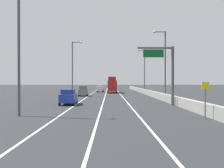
# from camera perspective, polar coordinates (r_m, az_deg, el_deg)

# --- Properties ---
(ground_plane) EXTENTS (320.00, 320.00, 0.00)m
(ground_plane) POSITION_cam_1_polar(r_m,az_deg,el_deg) (68.35, 0.33, -1.97)
(ground_plane) COLOR #26282B
(lane_stripe_left) EXTENTS (0.16, 130.00, 0.00)m
(lane_stripe_left) POSITION_cam_1_polar(r_m,az_deg,el_deg) (59.52, -4.84, -2.35)
(lane_stripe_left) COLOR silver
(lane_stripe_left) RESTS_ON ground_plane
(lane_stripe_center) EXTENTS (0.16, 130.00, 0.00)m
(lane_stripe_center) POSITION_cam_1_polar(r_m,az_deg,el_deg) (59.36, -1.47, -2.36)
(lane_stripe_center) COLOR silver
(lane_stripe_center) RESTS_ON ground_plane
(lane_stripe_right) EXTENTS (0.16, 130.00, 0.00)m
(lane_stripe_right) POSITION_cam_1_polar(r_m,az_deg,el_deg) (59.41, 1.91, -2.36)
(lane_stripe_right) COLOR silver
(lane_stripe_right) RESTS_ON ground_plane
(jersey_barrier_right) EXTENTS (0.60, 120.00, 1.10)m
(jersey_barrier_right) POSITION_cam_1_polar(r_m,az_deg,el_deg) (45.18, 10.46, -2.60)
(jersey_barrier_right) COLOR gray
(jersey_barrier_right) RESTS_ON ground_plane
(overhead_sign_gantry) EXTENTS (4.68, 0.36, 7.50)m
(overhead_sign_gantry) POSITION_cam_1_polar(r_m,az_deg,el_deg) (32.64, 12.37, 3.52)
(overhead_sign_gantry) COLOR #47474C
(overhead_sign_gantry) RESTS_ON ground_plane
(speed_advisory_sign) EXTENTS (0.60, 0.11, 3.00)m
(speed_advisory_sign) POSITION_cam_1_polar(r_m,az_deg,el_deg) (21.61, 20.43, -2.86)
(speed_advisory_sign) COLOR #4C4C51
(speed_advisory_sign) RESTS_ON ground_plane
(lamp_post_right_second) EXTENTS (2.14, 0.44, 11.37)m
(lamp_post_right_second) POSITION_cam_1_polar(r_m,az_deg,el_deg) (42.06, 11.69, 5.21)
(lamp_post_right_second) COLOR #4C4C51
(lamp_post_right_second) RESTS_ON ground_plane
(lamp_post_right_third) EXTENTS (2.14, 0.44, 11.37)m
(lamp_post_right_third) POSITION_cam_1_polar(r_m,az_deg,el_deg) (66.54, 7.21, 3.51)
(lamp_post_right_third) COLOR #4C4C51
(lamp_post_right_third) RESTS_ON ground_plane
(lamp_post_left_near) EXTENTS (2.14, 0.44, 11.37)m
(lamp_post_left_near) POSITION_cam_1_polar(r_m,az_deg,el_deg) (23.65, -19.89, 8.83)
(lamp_post_left_near) COLOR #4C4C51
(lamp_post_left_near) RESTS_ON ground_plane
(lamp_post_left_mid) EXTENTS (2.14, 0.44, 11.37)m
(lamp_post_left_mid) POSITION_cam_1_polar(r_m,az_deg,el_deg) (52.58, -8.75, 4.29)
(lamp_post_left_mid) COLOR #4C4C51
(lamp_post_left_mid) RESTS_ON ground_plane
(car_gray_0) EXTENTS (1.94, 4.25, 2.14)m
(car_gray_0) POSITION_cam_1_polar(r_m,az_deg,el_deg) (52.89, -6.57, -1.58)
(car_gray_0) COLOR slate
(car_gray_0) RESTS_ON ground_plane
(car_white_1) EXTENTS (1.97, 4.13, 2.08)m
(car_white_1) POSITION_cam_1_polar(r_m,az_deg,el_deg) (72.98, -2.70, -1.00)
(car_white_1) COLOR white
(car_white_1) RESTS_ON ground_plane
(car_blue_2) EXTENTS (2.05, 4.59, 2.02)m
(car_blue_2) POSITION_cam_1_polar(r_m,az_deg,el_deg) (33.55, -9.87, -2.91)
(car_blue_2) COLOR #1E389E
(car_blue_2) RESTS_ON ground_plane
(car_green_3) EXTENTS (1.98, 4.68, 1.86)m
(car_green_3) POSITION_cam_1_polar(r_m,az_deg,el_deg) (87.90, -0.17, -0.80)
(car_green_3) COLOR #196033
(car_green_3) RESTS_ON ground_plane
(box_truck) EXTENTS (2.47, 8.37, 4.36)m
(box_truck) POSITION_cam_1_polar(r_m,az_deg,el_deg) (67.39, 0.03, -0.31)
(box_truck) COLOR #A51E19
(box_truck) RESTS_ON ground_plane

